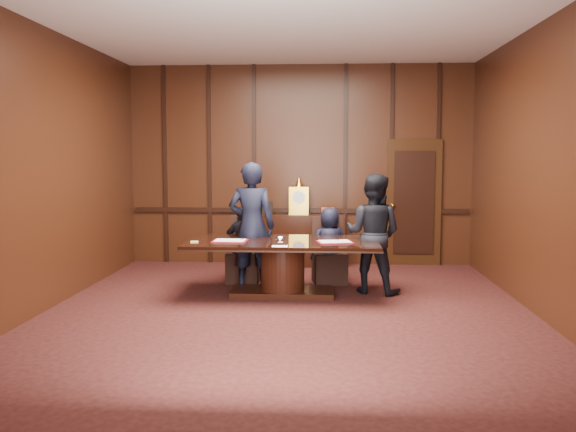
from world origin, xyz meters
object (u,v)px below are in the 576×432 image
object	(u,v)px
sideboard	(299,238)
witness_left	(252,226)
conference_table	(283,259)
signatory_right	(330,246)
witness_right	(373,234)
signatory_left	(243,245)

from	to	relation	value
sideboard	witness_left	size ratio (longest dim) A/B	0.87
conference_table	signatory_right	world-z (taller)	signatory_right
conference_table	witness_right	size ratio (longest dim) A/B	1.57
signatory_right	witness_left	bearing A→B (deg)	5.90
conference_table	witness_right	xyz separation A→B (m)	(1.25, 0.26, 0.32)
signatory_left	witness_left	size ratio (longest dim) A/B	0.64
signatory_right	witness_right	world-z (taller)	witness_right
signatory_left	witness_left	xyz separation A→B (m)	(0.18, -0.42, 0.33)
conference_table	witness_left	bearing A→B (deg)	141.24
sideboard	signatory_left	distance (m)	1.70
signatory_right	witness_left	world-z (taller)	witness_left
witness_left	witness_right	bearing A→B (deg)	179.95
sideboard	witness_left	bearing A→B (deg)	-107.18
witness_left	signatory_left	bearing A→B (deg)	-62.94
signatory_left	signatory_right	world-z (taller)	signatory_left
witness_right	signatory_right	bearing A→B (deg)	-20.31
witness_right	witness_left	bearing A→B (deg)	17.90
signatory_left	witness_left	distance (m)	0.57
sideboard	signatory_right	world-z (taller)	sideboard
conference_table	witness_left	xyz separation A→B (m)	(-0.47, 0.38, 0.40)
sideboard	signatory_right	xyz separation A→B (m)	(0.52, -1.51, 0.09)
witness_right	signatory_left	bearing A→B (deg)	5.95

